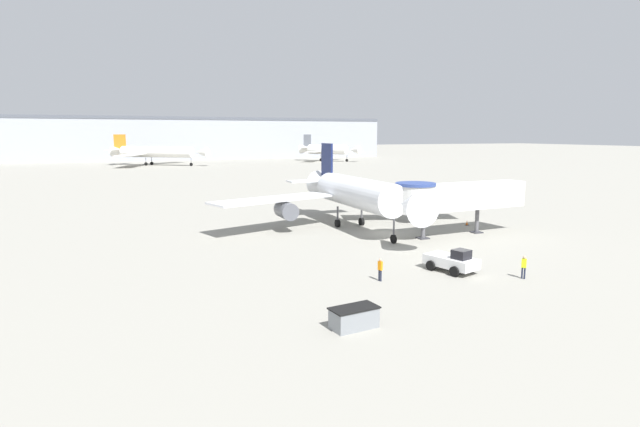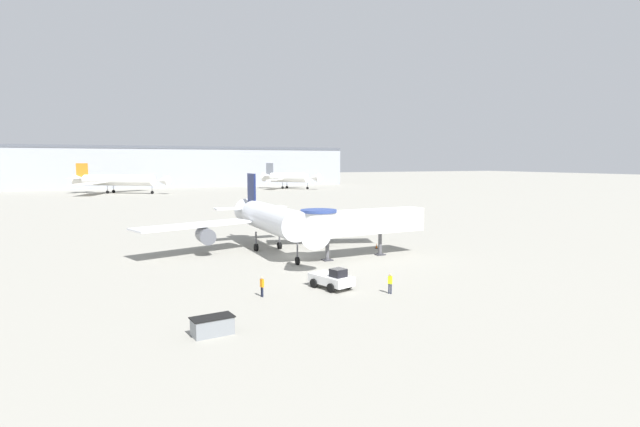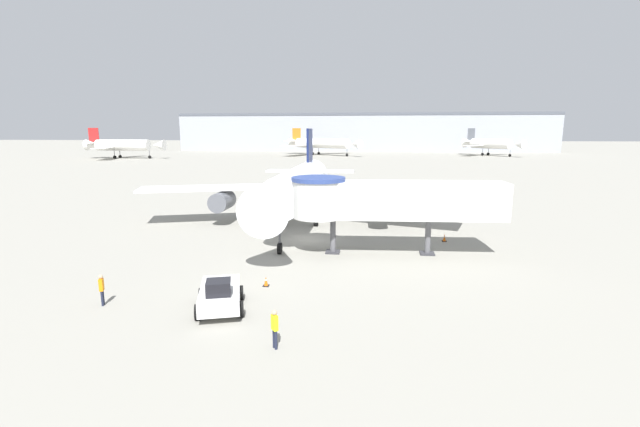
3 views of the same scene
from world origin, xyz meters
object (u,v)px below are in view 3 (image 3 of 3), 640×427
background_jet_gray_tail (490,144)px  traffic_cone_starboard_wing (444,238)px  traffic_cone_near_nose (266,281)px  background_jet_red_tail (121,145)px  ground_crew_wing_walker (102,288)px  background_jet_orange_tail (320,143)px  main_airplane (298,187)px  ground_crew_marshaller (275,326)px  pushback_tug_white (220,295)px  jet_bridge (381,200)px

background_jet_gray_tail → traffic_cone_starboard_wing: bearing=-144.2°
traffic_cone_near_nose → background_jet_red_tail: (-80.11, 116.34, 4.32)m
ground_crew_wing_walker → background_jet_orange_tail: size_ratio=0.05×
main_airplane → ground_crew_marshaller: bearing=-83.1°
main_airplane → pushback_tug_white: (-0.85, -19.52, -3.22)m
jet_bridge → ground_crew_wing_walker: jet_bridge is taller
jet_bridge → background_jet_red_tail: 139.01m
ground_crew_marshaller → background_jet_orange_tail: background_jet_orange_tail is taller
ground_crew_wing_walker → ground_crew_marshaller: bearing=-127.7°
ground_crew_marshaller → main_airplane: bearing=-31.8°
ground_crew_wing_walker → background_jet_red_tail: size_ratio=0.06×
jet_bridge → traffic_cone_starboard_wing: 8.09m
main_airplane → background_jet_orange_tail: (-13.43, 130.34, 0.58)m
background_jet_red_tail → background_jet_gray_tail: size_ratio=1.23×
traffic_cone_starboard_wing → background_jet_orange_tail: size_ratio=0.02×
jet_bridge → ground_crew_marshaller: size_ratio=9.05×
traffic_cone_near_nose → background_jet_gray_tail: (51.32, 149.02, 4.33)m
traffic_cone_near_nose → background_jet_red_tail: bearing=124.6°
jet_bridge → pushback_tug_white: bearing=-129.6°
background_jet_orange_tail → main_airplane: bearing=-138.0°
traffic_cone_starboard_wing → ground_crew_marshaller: size_ratio=0.36×
pushback_tug_white → background_jet_orange_tail: 150.44m
background_jet_red_tail → jet_bridge: bearing=-142.3°
main_airplane → ground_crew_wing_walker: 21.27m
background_jet_orange_tail → background_jet_gray_tail: 65.50m
pushback_tug_white → background_jet_gray_tail: size_ratio=0.20×
pushback_tug_white → traffic_cone_starboard_wing: (14.16, 16.17, -0.55)m
main_airplane → jet_bridge: (7.74, -7.70, 0.16)m
traffic_cone_near_nose → pushback_tug_white: bearing=-112.1°
traffic_cone_starboard_wing → background_jet_red_tail: 139.37m
pushback_tug_white → background_jet_red_tail: 143.58m
background_jet_orange_tail → traffic_cone_starboard_wing: bearing=-132.6°
pushback_tug_white → background_jet_red_tail: (-78.58, 120.11, 3.76)m
ground_crew_marshaller → background_jet_gray_tail: bearing=-56.5°
background_jet_orange_tail → background_jet_red_tail: background_jet_orange_tail is taller
ground_crew_wing_walker → background_jet_gray_tail: bearing=-40.2°
traffic_cone_near_nose → ground_crew_marshaller: size_ratio=0.34×
traffic_cone_starboard_wing → background_jet_orange_tail: 136.41m
background_jet_red_tail → main_airplane: bearing=-142.9°
background_jet_gray_tail → main_airplane: bearing=-149.7°
ground_crew_marshaller → jet_bridge: bearing=-56.3°
jet_bridge → traffic_cone_near_nose: 11.41m
background_jet_orange_tail → background_jet_red_tail: 72.39m
main_airplane → traffic_cone_starboard_wing: (13.32, -3.35, -3.77)m
main_airplane → traffic_cone_near_nose: (0.69, -15.76, -3.78)m
jet_bridge → traffic_cone_near_nose: (-7.05, -8.05, -3.94)m
traffic_cone_near_nose → background_jet_orange_tail: 146.84m
background_jet_red_tail → background_jet_gray_tail: bearing=-77.2°
jet_bridge → traffic_cone_near_nose: bearing=-134.8°
traffic_cone_near_nose → ground_crew_wing_walker: ground_crew_wing_walker is taller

